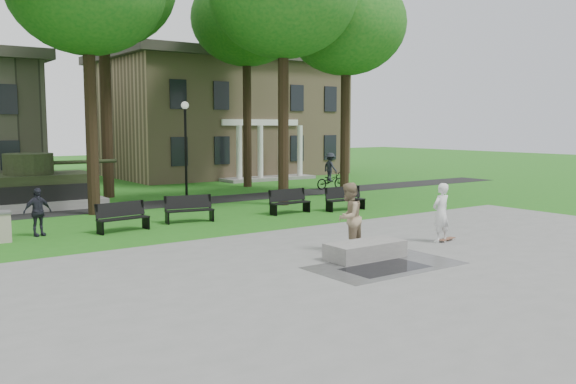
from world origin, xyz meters
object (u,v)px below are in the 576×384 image
at_px(park_bench_0, 122,216).
at_px(trash_bin, 0,227).
at_px(friend_watching, 349,217).
at_px(skateboarder, 441,213).
at_px(cyclist, 330,174).
at_px(concrete_block, 365,250).

distance_m(park_bench_0, trash_bin, 3.81).
bearing_deg(park_bench_0, friend_watching, -67.47).
height_order(friend_watching, trash_bin, friend_watching).
xyz_separation_m(skateboarder, park_bench_0, (-7.32, 7.64, -0.41)).
bearing_deg(skateboarder, park_bench_0, -49.53).
relative_size(friend_watching, park_bench_0, 1.08).
distance_m(skateboarder, cyclist, 15.98).
xyz_separation_m(cyclist, trash_bin, (-18.36, -6.27, -0.36)).
bearing_deg(cyclist, park_bench_0, 115.82).
relative_size(concrete_block, trash_bin, 2.29).
relative_size(friend_watching, trash_bin, 2.07).
relative_size(concrete_block, cyclist, 1.06).
xyz_separation_m(friend_watching, trash_bin, (-7.84, 7.43, -0.53)).
bearing_deg(trash_bin, concrete_block, -47.63).
bearing_deg(skateboarder, trash_bin, -38.94).
bearing_deg(concrete_block, trash_bin, 132.37).
relative_size(concrete_block, skateboarder, 1.20).
height_order(concrete_block, park_bench_0, park_bench_0).
height_order(skateboarder, friend_watching, friend_watching).
height_order(friend_watching, cyclist, cyclist).
bearing_deg(concrete_block, friend_watching, 77.45).
xyz_separation_m(friend_watching, cyclist, (10.53, 13.70, -0.16)).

